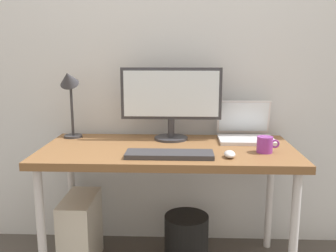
{
  "coord_description": "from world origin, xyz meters",
  "views": [
    {
      "loc": [
        0.08,
        -1.99,
        1.25
      ],
      "look_at": [
        0.0,
        0.0,
        0.85
      ],
      "focal_mm": 40.01,
      "sensor_mm": 36.0,
      "label": 1
    }
  ],
  "objects_px": {
    "keyboard": "(169,154)",
    "wastebasket": "(186,239)",
    "desk_lamp": "(69,89)",
    "desk": "(168,159)",
    "computer_tower": "(81,231)",
    "mouse": "(230,154)",
    "laptop": "(245,130)",
    "monitor": "(171,98)",
    "coffee_mug": "(265,145)"
  },
  "relations": [
    {
      "from": "laptop",
      "to": "keyboard",
      "type": "bearing_deg",
      "value": -137.89
    },
    {
      "from": "desk_lamp",
      "to": "wastebasket",
      "type": "xyz_separation_m",
      "value": [
        0.7,
        -0.14,
        -0.88
      ]
    },
    {
      "from": "desk",
      "to": "laptop",
      "type": "distance_m",
      "value": 0.51
    },
    {
      "from": "monitor",
      "to": "desk_lamp",
      "type": "relative_size",
      "value": 1.38
    },
    {
      "from": "desk",
      "to": "wastebasket",
      "type": "distance_m",
      "value": 0.53
    },
    {
      "from": "laptop",
      "to": "computer_tower",
      "type": "xyz_separation_m",
      "value": [
        -0.97,
        -0.2,
        -0.58
      ]
    },
    {
      "from": "desk",
      "to": "desk_lamp",
      "type": "height_order",
      "value": "desk_lamp"
    },
    {
      "from": "desk",
      "to": "desk_lamp",
      "type": "xyz_separation_m",
      "value": [
        -0.59,
        0.19,
        0.37
      ]
    },
    {
      "from": "desk_lamp",
      "to": "keyboard",
      "type": "bearing_deg",
      "value": -31.94
    },
    {
      "from": "coffee_mug",
      "to": "computer_tower",
      "type": "bearing_deg",
      "value": 174.47
    },
    {
      "from": "desk_lamp",
      "to": "coffee_mug",
      "type": "xyz_separation_m",
      "value": [
        1.1,
        -0.28,
        -0.26
      ]
    },
    {
      "from": "desk_lamp",
      "to": "mouse",
      "type": "xyz_separation_m",
      "value": [
        0.91,
        -0.38,
        -0.28
      ]
    },
    {
      "from": "laptop",
      "to": "wastebasket",
      "type": "relative_size",
      "value": 1.07
    },
    {
      "from": "keyboard",
      "to": "laptop",
      "type": "bearing_deg",
      "value": 42.11
    },
    {
      "from": "laptop",
      "to": "computer_tower",
      "type": "relative_size",
      "value": 0.76
    },
    {
      "from": "monitor",
      "to": "desk_lamp",
      "type": "distance_m",
      "value": 0.61
    },
    {
      "from": "desk_lamp",
      "to": "coffee_mug",
      "type": "distance_m",
      "value": 1.17
    },
    {
      "from": "desk",
      "to": "coffee_mug",
      "type": "bearing_deg",
      "value": -9.33
    },
    {
      "from": "keyboard",
      "to": "monitor",
      "type": "bearing_deg",
      "value": 90.61
    },
    {
      "from": "desk",
      "to": "laptop",
      "type": "bearing_deg",
      "value": 24.95
    },
    {
      "from": "computer_tower",
      "to": "mouse",
      "type": "bearing_deg",
      "value": -13.72
    },
    {
      "from": "desk",
      "to": "coffee_mug",
      "type": "distance_m",
      "value": 0.53
    },
    {
      "from": "desk",
      "to": "mouse",
      "type": "bearing_deg",
      "value": -30.69
    },
    {
      "from": "desk",
      "to": "laptop",
      "type": "relative_size",
      "value": 4.33
    },
    {
      "from": "laptop",
      "to": "computer_tower",
      "type": "height_order",
      "value": "laptop"
    },
    {
      "from": "desk",
      "to": "mouse",
      "type": "xyz_separation_m",
      "value": [
        0.31,
        -0.19,
        0.08
      ]
    },
    {
      "from": "mouse",
      "to": "coffee_mug",
      "type": "bearing_deg",
      "value": 27.84
    },
    {
      "from": "laptop",
      "to": "keyboard",
      "type": "distance_m",
      "value": 0.59
    },
    {
      "from": "desk",
      "to": "keyboard",
      "type": "relative_size",
      "value": 3.15
    },
    {
      "from": "keyboard",
      "to": "wastebasket",
      "type": "xyz_separation_m",
      "value": [
        0.09,
        0.24,
        -0.59
      ]
    },
    {
      "from": "desk_lamp",
      "to": "coffee_mug",
      "type": "height_order",
      "value": "desk_lamp"
    },
    {
      "from": "monitor",
      "to": "coffee_mug",
      "type": "relative_size",
      "value": 5.02
    },
    {
      "from": "monitor",
      "to": "laptop",
      "type": "height_order",
      "value": "monitor"
    },
    {
      "from": "mouse",
      "to": "wastebasket",
      "type": "bearing_deg",
      "value": 130.62
    },
    {
      "from": "laptop",
      "to": "coffee_mug",
      "type": "relative_size",
      "value": 2.72
    },
    {
      "from": "monitor",
      "to": "coffee_mug",
      "type": "height_order",
      "value": "monitor"
    },
    {
      "from": "keyboard",
      "to": "mouse",
      "type": "xyz_separation_m",
      "value": [
        0.3,
        -0.0,
        0.01
      ]
    },
    {
      "from": "desk",
      "to": "computer_tower",
      "type": "relative_size",
      "value": 3.3
    },
    {
      "from": "keyboard",
      "to": "computer_tower",
      "type": "relative_size",
      "value": 1.05
    },
    {
      "from": "monitor",
      "to": "keyboard",
      "type": "relative_size",
      "value": 1.34
    },
    {
      "from": "monitor",
      "to": "mouse",
      "type": "distance_m",
      "value": 0.54
    },
    {
      "from": "keyboard",
      "to": "wastebasket",
      "type": "height_order",
      "value": "keyboard"
    },
    {
      "from": "monitor",
      "to": "laptop",
      "type": "bearing_deg",
      "value": 2.29
    },
    {
      "from": "desk",
      "to": "desk_lamp",
      "type": "distance_m",
      "value": 0.72
    },
    {
      "from": "monitor",
      "to": "computer_tower",
      "type": "bearing_deg",
      "value": -161.25
    },
    {
      "from": "wastebasket",
      "to": "mouse",
      "type": "bearing_deg",
      "value": -49.38
    },
    {
      "from": "monitor",
      "to": "keyboard",
      "type": "height_order",
      "value": "monitor"
    },
    {
      "from": "desk_lamp",
      "to": "keyboard",
      "type": "height_order",
      "value": "desk_lamp"
    },
    {
      "from": "wastebasket",
      "to": "desk",
      "type": "bearing_deg",
      "value": -152.66
    },
    {
      "from": "keyboard",
      "to": "coffee_mug",
      "type": "distance_m",
      "value": 0.51
    }
  ]
}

